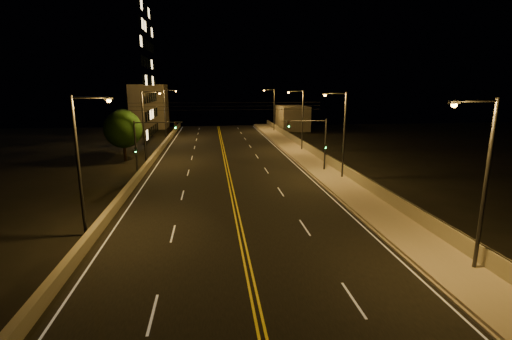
{
  "coord_description": "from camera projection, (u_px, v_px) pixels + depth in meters",
  "views": [
    {
      "loc": [
        -1.79,
        -13.14,
        9.58
      ],
      "look_at": [
        2.0,
        18.0,
        2.5
      ],
      "focal_mm": 26.0,
      "sensor_mm": 36.0,
      "label": 1
    }
  ],
  "objects": [
    {
      "name": "overhead_wires",
      "position": [
        226.0,
        106.0,
        41.98
      ],
      "size": [
        22.0,
        0.03,
        0.83
      ],
      "color": "black"
    },
    {
      "name": "sidewalk",
      "position": [
        344.0,
        187.0,
        35.65
      ],
      "size": [
        3.6,
        120.0,
        0.3
      ],
      "primitive_type": "cube",
      "color": "#9F9385",
      "rests_on": "ground"
    },
    {
      "name": "jersey_barrier",
      "position": [
        127.0,
        191.0,
        33.21
      ],
      "size": [
        0.45,
        120.0,
        0.77
      ],
      "primitive_type": "cube",
      "color": "gray",
      "rests_on": "ground"
    },
    {
      "name": "streetlight_0",
      "position": [
        482.0,
        176.0,
        18.4
      ],
      "size": [
        2.55,
        0.28,
        9.07
      ],
      "color": "#2D2D33",
      "rests_on": "ground"
    },
    {
      "name": "tree_0",
      "position": [
        123.0,
        129.0,
        48.05
      ],
      "size": [
        4.88,
        4.88,
        6.62
      ],
      "color": "black",
      "rests_on": "ground"
    },
    {
      "name": "streetlight_5",
      "position": [
        146.0,
        122.0,
        46.5
      ],
      "size": [
        2.55,
        0.28,
        9.07
      ],
      "color": "#2D2D33",
      "rests_on": "ground"
    },
    {
      "name": "traffic_signal_right",
      "position": [
        317.0,
        139.0,
        41.61
      ],
      "size": [
        5.11,
        0.31,
        6.07
      ],
      "color": "#2D2D33",
      "rests_on": "ground"
    },
    {
      "name": "building_tower",
      "position": [
        75.0,
        71.0,
        61.58
      ],
      "size": [
        24.0,
        15.0,
        25.23
      ],
      "color": "gray",
      "rests_on": "ground"
    },
    {
      "name": "distant_building_left",
      "position": [
        149.0,
        106.0,
        86.63
      ],
      "size": [
        8.0,
        8.0,
        10.05
      ],
      "primitive_type": "cube",
      "color": "gray",
      "rests_on": "ground"
    },
    {
      "name": "lane_markings",
      "position": [
        232.0,
        192.0,
        34.33
      ],
      "size": [
        17.32,
        116.0,
        0.0
      ],
      "color": "silver",
      "rests_on": "road"
    },
    {
      "name": "tree_1",
      "position": [
        123.0,
        124.0,
        56.7
      ],
      "size": [
        4.61,
        4.61,
        6.25
      ],
      "color": "black",
      "rests_on": "ground"
    },
    {
      "name": "road",
      "position": [
        232.0,
        192.0,
        34.4
      ],
      "size": [
        18.0,
        120.0,
        0.02
      ],
      "primitive_type": "cube",
      "color": "black",
      "rests_on": "ground"
    },
    {
      "name": "parapet_rail",
      "position": [
        361.0,
        174.0,
        35.58
      ],
      "size": [
        0.06,
        120.0,
        0.06
      ],
      "primitive_type": "cylinder",
      "rotation": [
        1.57,
        0.0,
        0.0
      ],
      "color": "black",
      "rests_on": "parapet_wall"
    },
    {
      "name": "streetlight_2",
      "position": [
        301.0,
        116.0,
        55.02
      ],
      "size": [
        2.55,
        0.28,
        9.07
      ],
      "color": "#2D2D33",
      "rests_on": "ground"
    },
    {
      "name": "parapet_wall",
      "position": [
        361.0,
        180.0,
        35.7
      ],
      "size": [
        0.3,
        120.0,
        1.0
      ],
      "primitive_type": "cube",
      "color": "gray",
      "rests_on": "sidewalk"
    },
    {
      "name": "streetlight_1",
      "position": [
        342.0,
        130.0,
        37.9
      ],
      "size": [
        2.55,
        0.28,
        9.07
      ],
      "color": "#2D2D33",
      "rests_on": "ground"
    },
    {
      "name": "streetlight_3",
      "position": [
        273.0,
        107.0,
        79.3
      ],
      "size": [
        2.55,
        0.28,
        9.07
      ],
      "color": "#2D2D33",
      "rests_on": "ground"
    },
    {
      "name": "distant_building_right",
      "position": [
        292.0,
        118.0,
        83.52
      ],
      "size": [
        6.0,
        10.0,
        5.32
      ],
      "primitive_type": "cube",
      "color": "gray",
      "rests_on": "ground"
    },
    {
      "name": "streetlight_4",
      "position": [
        82.0,
        157.0,
        23.37
      ],
      "size": [
        2.55,
        0.28,
        9.07
      ],
      "color": "#2D2D33",
      "rests_on": "ground"
    },
    {
      "name": "curb",
      "position": [
        325.0,
        188.0,
        35.44
      ],
      "size": [
        0.14,
        120.0,
        0.15
      ],
      "primitive_type": "cube",
      "color": "#9F9385",
      "rests_on": "ground"
    },
    {
      "name": "streetlight_6",
      "position": [
        166.0,
        111.0,
        68.48
      ],
      "size": [
        2.55,
        0.28,
        9.07
      ],
      "color": "#2D2D33",
      "rests_on": "ground"
    },
    {
      "name": "traffic_signal_left",
      "position": [
        145.0,
        142.0,
        39.4
      ],
      "size": [
        5.11,
        0.31,
        6.07
      ],
      "color": "#2D2D33",
      "rests_on": "ground"
    },
    {
      "name": "ground",
      "position": [
        261.0,
        328.0,
        15.04
      ],
      "size": [
        160.0,
        160.0,
        0.0
      ],
      "primitive_type": "plane",
      "color": "black",
      "rests_on": "ground"
    }
  ]
}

